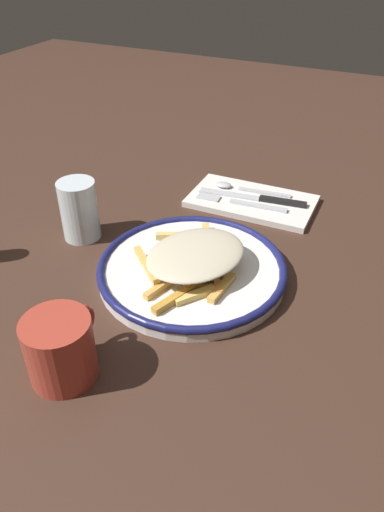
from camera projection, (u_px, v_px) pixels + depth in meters
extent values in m
plane|color=#3E271D|center=(192.00, 276.00, 0.76)|extent=(2.60, 2.60, 0.00)
cylinder|color=white|center=(192.00, 271.00, 0.76)|extent=(0.29, 0.29, 0.02)
torus|color=navy|center=(192.00, 267.00, 0.75)|extent=(0.29, 0.29, 0.01)
cube|color=#DF9140|center=(215.00, 275.00, 0.73)|extent=(0.08, 0.06, 0.01)
cube|color=gold|center=(192.00, 263.00, 0.75)|extent=(0.03, 0.09, 0.01)
cube|color=gold|center=(201.00, 257.00, 0.75)|extent=(0.08, 0.05, 0.01)
cube|color=gold|center=(183.00, 252.00, 0.77)|extent=(0.02, 0.07, 0.01)
cube|color=gold|center=(196.00, 268.00, 0.72)|extent=(0.08, 0.02, 0.01)
cube|color=gold|center=(179.00, 296.00, 0.69)|extent=(0.09, 0.04, 0.01)
cube|color=gold|center=(198.00, 262.00, 0.73)|extent=(0.03, 0.06, 0.01)
cube|color=gold|center=(209.00, 260.00, 0.76)|extent=(0.07, 0.07, 0.01)
cube|color=gold|center=(201.00, 264.00, 0.72)|extent=(0.05, 0.07, 0.01)
cube|color=gold|center=(183.00, 274.00, 0.73)|extent=(0.04, 0.08, 0.01)
cube|color=gold|center=(194.00, 263.00, 0.75)|extent=(0.08, 0.02, 0.01)
cube|color=#EEC764|center=(195.00, 295.00, 0.69)|extent=(0.06, 0.05, 0.01)
cube|color=#E4B150|center=(146.00, 265.00, 0.73)|extent=(0.07, 0.08, 0.01)
cube|color=#E1C065|center=(175.00, 236.00, 0.81)|extent=(0.04, 0.06, 0.01)
cube|color=gold|center=(222.00, 288.00, 0.70)|extent=(0.07, 0.02, 0.01)
cube|color=#E3BA61|center=(205.00, 237.00, 0.81)|extent=(0.07, 0.04, 0.01)
cube|color=#EEBE55|center=(190.00, 270.00, 0.74)|extent=(0.03, 0.09, 0.01)
cube|color=#E7B267|center=(212.00, 256.00, 0.74)|extent=(0.07, 0.05, 0.01)
cube|color=#EBB744|center=(178.00, 262.00, 0.75)|extent=(0.07, 0.03, 0.01)
cube|color=#E2A64E|center=(163.00, 286.00, 0.70)|extent=(0.07, 0.03, 0.01)
cube|color=#ECB855|center=(192.00, 254.00, 0.74)|extent=(0.01, 0.06, 0.01)
ellipsoid|color=beige|center=(196.00, 254.00, 0.72)|extent=(0.20, 0.18, 0.02)
cube|color=silver|center=(252.00, 201.00, 0.95)|extent=(0.14, 0.24, 0.01)
cube|color=silver|center=(258.00, 206.00, 0.91)|extent=(0.02, 0.11, 0.01)
cube|color=silver|center=(209.00, 197.00, 0.94)|extent=(0.03, 0.05, 0.00)
cube|color=black|center=(283.00, 202.00, 0.92)|extent=(0.02, 0.09, 0.01)
cube|color=silver|center=(229.00, 194.00, 0.95)|extent=(0.03, 0.12, 0.00)
cube|color=silver|center=(265.00, 193.00, 0.96)|extent=(0.02, 0.10, 0.00)
ellipsoid|color=silver|center=(224.00, 185.00, 0.98)|extent=(0.03, 0.03, 0.01)
cylinder|color=silver|center=(79.00, 210.00, 0.83)|extent=(0.06, 0.06, 0.10)
cylinder|color=#AF3C2D|center=(60.00, 349.00, 0.58)|extent=(0.08, 0.08, 0.09)
torus|color=#AF3C2D|center=(82.00, 323.00, 0.61)|extent=(0.05, 0.01, 0.05)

